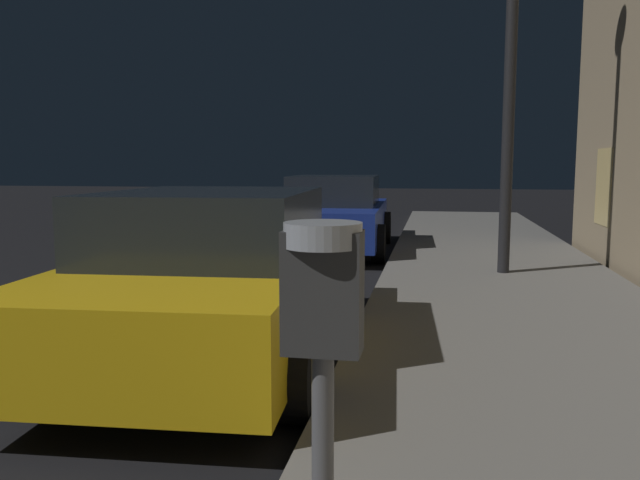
{
  "coord_description": "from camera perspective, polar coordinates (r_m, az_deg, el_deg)",
  "views": [
    {
      "loc": [
        4.71,
        -2.22,
        1.66
      ],
      "look_at": [
        4.15,
        0.85,
        1.28
      ],
      "focal_mm": 35.4,
      "sensor_mm": 36.0,
      "label": 1
    }
  ],
  "objects": [
    {
      "name": "car_yellow_cab",
      "position": [
        5.47,
        -9.69,
        -3.16
      ],
      "size": [
        2.28,
        4.25,
        1.43
      ],
      "color": "gold",
      "rests_on": "ground"
    },
    {
      "name": "parking_meter",
      "position": [
        1.57,
        0.25,
        -10.55
      ],
      "size": [
        0.19,
        0.19,
        1.37
      ],
      "color": "#59595B",
      "rests_on": "sidewalk"
    },
    {
      "name": "car_blue",
      "position": [
        11.9,
        1.36,
        2.31
      ],
      "size": [
        2.13,
        4.46,
        1.43
      ],
      "color": "navy",
      "rests_on": "ground"
    }
  ]
}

